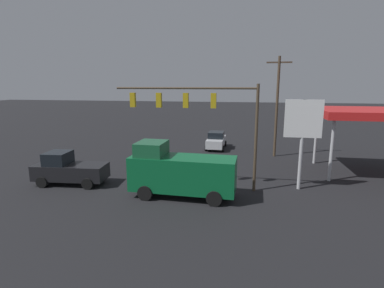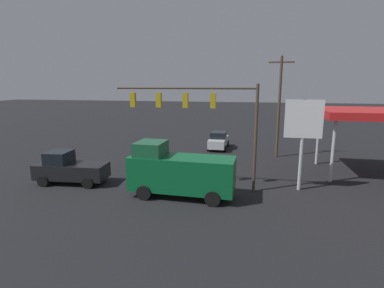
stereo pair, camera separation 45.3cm
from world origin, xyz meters
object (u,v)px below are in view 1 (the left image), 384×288
traffic_signal_assembly (198,109)px  utility_pole (277,105)px  pickup_parked (69,169)px  price_sign (303,124)px  sedan_waiting (216,140)px  delivery_truck (180,172)px

traffic_signal_assembly → utility_pole: bearing=-120.6°
traffic_signal_assembly → pickup_parked: (9.49, 0.91, -4.48)m
price_sign → sedan_waiting: price_sign is taller
traffic_signal_assembly → price_sign: bearing=-172.7°
pickup_parked → traffic_signal_assembly: bearing=-178.8°
pickup_parked → price_sign: bearing=-178.0°
traffic_signal_assembly → price_sign: 7.15m
utility_pole → pickup_parked: size_ratio=1.85×
sedan_waiting → delivery_truck: bearing=-1.9°
price_sign → sedan_waiting: (7.00, -12.24, -3.67)m
delivery_truck → pickup_parked: delivery_truck is taller
traffic_signal_assembly → sedan_waiting: 13.94m
utility_pole → delivery_truck: utility_pole is taller
traffic_signal_assembly → sedan_waiting: (-0.03, -13.14, -4.64)m
traffic_signal_assembly → utility_pole: utility_pole is taller
delivery_truck → sedan_waiting: size_ratio=1.55×
price_sign → sedan_waiting: bearing=-60.2°
price_sign → pickup_parked: price_sign is taller
utility_pole → price_sign: (-0.80, 9.64, -0.60)m
price_sign → delivery_truck: size_ratio=0.91×
traffic_signal_assembly → delivery_truck: size_ratio=1.43×
sedan_waiting → traffic_signal_assembly: bearing=1.4°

